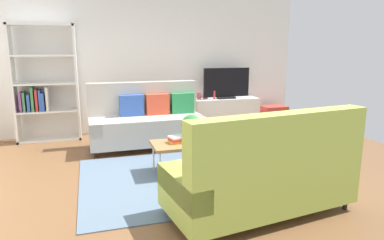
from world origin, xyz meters
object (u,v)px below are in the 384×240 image
at_px(couch_green, 262,173).
at_px(vase_1, 205,94).
at_px(coffee_table, 192,144).
at_px(bottle_0, 214,95).
at_px(tv, 226,84).
at_px(bookshelf, 44,87).
at_px(couch_beige, 147,121).
at_px(storage_trunk, 273,116).
at_px(vase_0, 199,96).
at_px(table_book_0, 178,141).
at_px(potted_plant, 191,127).
at_px(tv_console, 225,113).

height_order(couch_green, vase_1, couch_green).
bearing_deg(coffee_table, couch_green, -78.39).
bearing_deg(bottle_0, coffee_table, -117.11).
xyz_separation_m(tv, bookshelf, (-3.54, 0.04, 0.03)).
height_order(couch_beige, bookshelf, bookshelf).
bearing_deg(couch_beige, storage_trunk, -164.96).
bearing_deg(vase_1, bottle_0, -28.78).
xyz_separation_m(couch_beige, vase_1, (1.40, 0.97, 0.29)).
xyz_separation_m(coffee_table, storage_trunk, (2.56, 2.24, -0.17)).
bearing_deg(vase_0, bottle_0, -16.46).
distance_m(table_book_0, vase_0, 2.60).
height_order(couch_beige, potted_plant, couch_beige).
xyz_separation_m(coffee_table, bottle_0, (1.18, 2.30, 0.33)).
bearing_deg(tv, coffee_table, -122.05).
relative_size(coffee_table, storage_trunk, 2.12).
relative_size(couch_green, coffee_table, 1.82).
xyz_separation_m(couch_green, storage_trunk, (2.26, 3.67, -0.23)).
distance_m(table_book_0, vase_1, 2.66).
relative_size(tv, bookshelf, 0.48).
bearing_deg(table_book_0, storage_trunk, 38.81).
xyz_separation_m(coffee_table, potted_plant, (0.00, 0.07, 0.22)).
height_order(table_book_0, vase_1, vase_1).
xyz_separation_m(bookshelf, potted_plant, (2.09, -2.30, -0.37)).
distance_m(vase_1, bottle_0, 0.19).
bearing_deg(storage_trunk, potted_plant, -139.56).
distance_m(tv, vase_1, 0.49).
relative_size(storage_trunk, bottle_0, 2.96).
bearing_deg(couch_green, tv_console, 65.03).
distance_m(storage_trunk, vase_0, 1.76).
relative_size(couch_beige, tv_console, 1.36).
bearing_deg(tv, vase_0, 173.12).
height_order(bookshelf, vase_0, bookshelf).
height_order(storage_trunk, vase_1, vase_1).
distance_m(coffee_table, tv_console, 2.76).
bearing_deg(vase_0, coffee_table, -110.08).
xyz_separation_m(couch_green, potted_plant, (-0.29, 1.49, 0.17)).
bearing_deg(table_book_0, coffee_table, -11.15).
relative_size(tv_console, bottle_0, 7.98).
height_order(tv, bottle_0, tv).
height_order(tv_console, bookshelf, bookshelf).
relative_size(bookshelf, bottle_0, 11.97).
distance_m(tv_console, bookshelf, 3.61).
relative_size(couch_green, bookshelf, 0.95).
xyz_separation_m(coffee_table, tv, (1.46, 2.32, 0.56)).
bearing_deg(bottle_0, couch_green, -103.39).
relative_size(couch_green, potted_plant, 5.49).
xyz_separation_m(couch_beige, storage_trunk, (2.94, 0.82, -0.23)).
height_order(couch_beige, vase_1, couch_beige).
relative_size(couch_beige, vase_1, 9.59).
relative_size(couch_green, vase_1, 10.04).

